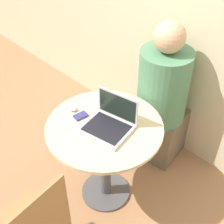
{
  "coord_description": "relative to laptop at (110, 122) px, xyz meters",
  "views": [
    {
      "loc": [
        1.1,
        -1.04,
        2.12
      ],
      "look_at": [
        0.02,
        0.05,
        0.83
      ],
      "focal_mm": 50.0,
      "sensor_mm": 36.0,
      "label": 1
    }
  ],
  "objects": [
    {
      "name": "ground_plane",
      "position": [
        -0.03,
        -0.01,
        -0.77
      ],
      "size": [
        12.0,
        12.0,
        0.0
      ],
      "primitive_type": "plane",
      "color": "#9E704C"
    },
    {
      "name": "back_wall",
      "position": [
        -0.03,
        0.86,
        0.53
      ],
      "size": [
        7.0,
        0.05,
        2.6
      ],
      "color": "beige",
      "rests_on": "ground_plane"
    },
    {
      "name": "round_table",
      "position": [
        -0.03,
        -0.01,
        -0.22
      ],
      "size": [
        0.78,
        0.78,
        0.73
      ],
      "color": "#4C4C51",
      "rests_on": "ground_plane"
    },
    {
      "name": "laptop",
      "position": [
        0.0,
        0.0,
        0.0
      ],
      "size": [
        0.35,
        0.32,
        0.21
      ],
      "color": "#B7B7BC",
      "rests_on": "round_table"
    },
    {
      "name": "cell_phone",
      "position": [
        -0.21,
        -0.07,
        -0.03
      ],
      "size": [
        0.07,
        0.1,
        0.02
      ],
      "color": "navy",
      "rests_on": "round_table"
    },
    {
      "name": "computer_mouse",
      "position": [
        -0.3,
        -0.06,
        -0.03
      ],
      "size": [
        0.06,
        0.05,
        0.03
      ],
      "color": "#B2B2B7",
      "rests_on": "round_table"
    },
    {
      "name": "person_seated",
      "position": [
        -0.03,
        0.66,
        -0.25
      ],
      "size": [
        0.45,
        0.63,
        1.26
      ],
      "color": "brown",
      "rests_on": "ground_plane"
    }
  ]
}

